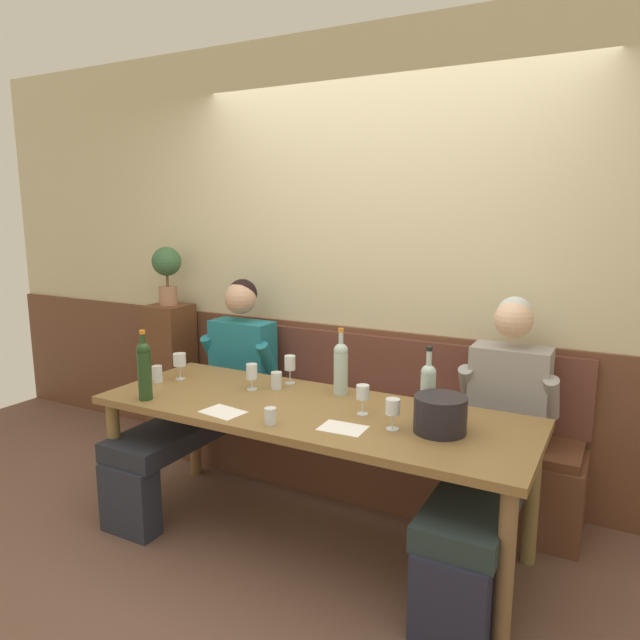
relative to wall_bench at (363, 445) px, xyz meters
The scene contains 23 objects.
ground_plane 0.88m from the wall_bench, 90.00° to the right, with size 6.80×6.80×0.02m, color brown.
room_wall_back 1.15m from the wall_bench, 90.00° to the left, with size 6.80×0.08×2.80m, color beige.
wood_wainscot_panel 0.29m from the wall_bench, 90.00° to the left, with size 6.80×0.03×0.97m, color brown.
wall_bench is the anchor object (origin of this frame).
dining_table 0.77m from the wall_bench, 90.00° to the right, with size 2.24×0.80×0.73m.
person_left_seat 1.01m from the wall_bench, 157.80° to the right, with size 0.53×1.24×1.27m.
person_center_right_seat 0.99m from the wall_bench, 22.35° to the right, with size 0.51×1.23×1.27m.
ice_bucket 1.10m from the wall_bench, 45.14° to the right, with size 0.24×0.24×0.17m, color black.
wine_bottle_amber_mid 0.73m from the wall_bench, 84.16° to the right, with size 0.08×0.08×0.37m.
wine_bottle_clear_water 0.97m from the wall_bench, 42.54° to the right, with size 0.07×0.07×0.35m.
wine_bottle_green_tall 1.42m from the wall_bench, 130.56° to the right, with size 0.07×0.07×0.37m.
wine_glass_left_end 1.05m from the wall_bench, 57.57° to the right, with size 0.07×0.07×0.14m.
wine_glass_right_end 0.90m from the wall_bench, 127.64° to the right, with size 0.06×0.06×0.15m.
wine_glass_by_bottle 0.89m from the wall_bench, 66.45° to the right, with size 0.06×0.06×0.15m.
wine_glass_near_bucket 0.73m from the wall_bench, 130.40° to the right, with size 0.06×0.06×0.16m.
wine_glass_center_rear 1.23m from the wall_bench, 147.34° to the right, with size 0.07×0.07×0.16m.
water_tumbler_center 0.76m from the wall_bench, 123.33° to the right, with size 0.06×0.06×0.10m, color silver.
water_tumbler_right 1.08m from the wall_bench, 92.88° to the right, with size 0.06×0.06×0.08m, color silver.
water_tumbler_left 1.32m from the wall_bench, 144.84° to the right, with size 0.06×0.06×0.10m, color silver.
tasting_sheet_left_guest 1.10m from the wall_bench, 110.25° to the right, with size 0.21×0.15×0.00m, color white.
tasting_sheet_right_guest 1.00m from the wall_bench, 72.10° to the right, with size 0.21×0.15×0.00m, color white.
corner_pedestal 1.59m from the wall_bench, behind, with size 0.28×0.28×1.04m, color brown.
potted_plant 1.87m from the wall_bench, behind, with size 0.21×0.21×0.42m.
Camera 1 is at (1.38, -2.31, 1.72)m, focal length 32.79 mm.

